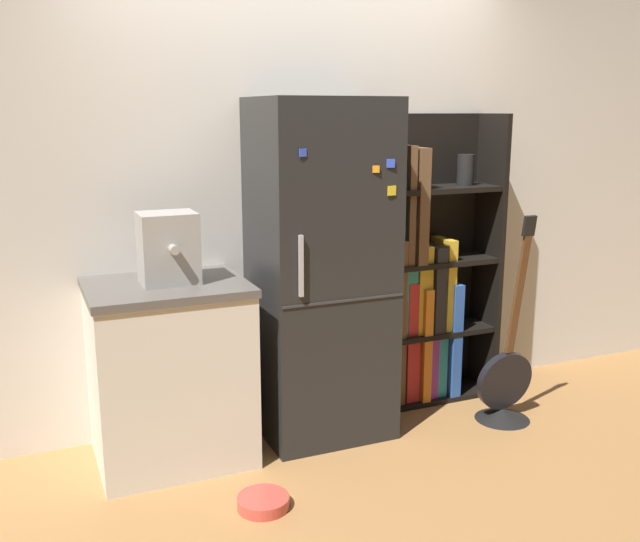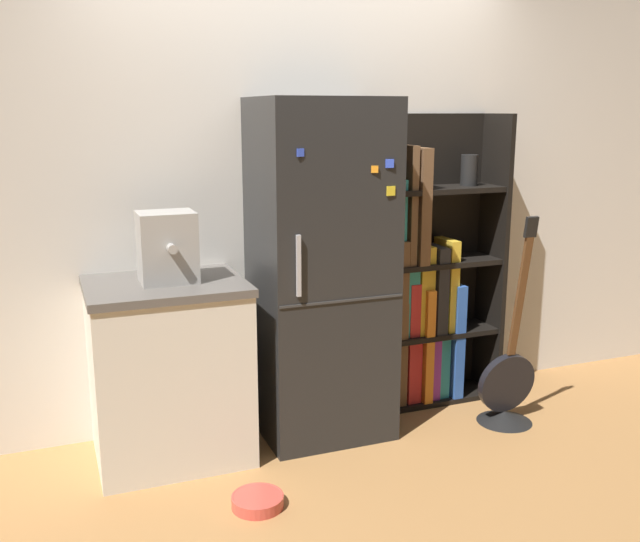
# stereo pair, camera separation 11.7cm
# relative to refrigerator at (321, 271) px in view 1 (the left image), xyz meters

# --- Properties ---
(ground_plane) EXTENTS (16.00, 16.00, 0.00)m
(ground_plane) POSITION_rel_refrigerator_xyz_m (0.00, -0.15, -0.90)
(ground_plane) COLOR #A87542
(wall_back) EXTENTS (8.00, 0.05, 2.60)m
(wall_back) POSITION_rel_refrigerator_xyz_m (0.00, 0.32, 0.40)
(wall_back) COLOR silver
(wall_back) RESTS_ON ground_plane
(refrigerator) EXTENTS (0.68, 0.62, 1.80)m
(refrigerator) POSITION_rel_refrigerator_xyz_m (0.00, 0.00, 0.00)
(refrigerator) COLOR black
(refrigerator) RESTS_ON ground_plane
(bookshelf) EXTENTS (0.73, 0.31, 1.72)m
(bookshelf) POSITION_rel_refrigerator_xyz_m (0.74, 0.16, -0.19)
(bookshelf) COLOR black
(bookshelf) RESTS_ON ground_plane
(kitchen_counter) EXTENTS (0.77, 0.63, 0.92)m
(kitchen_counter) POSITION_rel_refrigerator_xyz_m (-0.83, -0.01, -0.44)
(kitchen_counter) COLOR silver
(kitchen_counter) RESTS_ON ground_plane
(espresso_machine) EXTENTS (0.27, 0.28, 0.34)m
(espresso_machine) POSITION_rel_refrigerator_xyz_m (-0.81, -0.01, 0.19)
(espresso_machine) COLOR #A5A39E
(espresso_machine) RESTS_ON kitchen_counter
(guitar) EXTENTS (0.35, 0.31, 1.20)m
(guitar) POSITION_rel_refrigerator_xyz_m (1.00, -0.31, -0.73)
(guitar) COLOR black
(guitar) RESTS_ON ground_plane
(pet_bowl) EXTENTS (0.24, 0.24, 0.05)m
(pet_bowl) POSITION_rel_refrigerator_xyz_m (-0.56, -0.66, -0.87)
(pet_bowl) COLOR #D84C3F
(pet_bowl) RESTS_ON ground_plane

